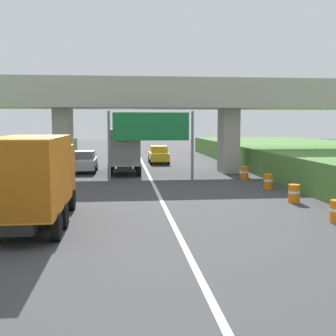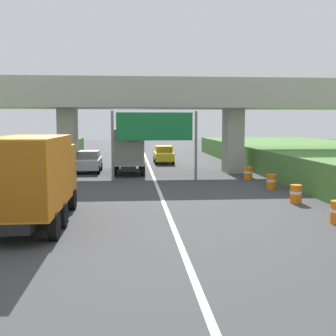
{
  "view_description": "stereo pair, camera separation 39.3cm",
  "coord_description": "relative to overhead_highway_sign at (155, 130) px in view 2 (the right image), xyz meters",
  "views": [
    {
      "loc": [
        -1.92,
        0.34,
        3.94
      ],
      "look_at": [
        0.0,
        18.33,
        2.0
      ],
      "focal_mm": 45.33,
      "sensor_mm": 36.0,
      "label": 1
    },
    {
      "loc": [
        -1.52,
        0.3,
        3.94
      ],
      "look_at": [
        0.0,
        18.33,
        2.0
      ],
      "focal_mm": 45.33,
      "sensor_mm": 36.0,
      "label": 2
    }
  ],
  "objects": [
    {
      "name": "truck_orange",
      "position": [
        -5.23,
        -12.42,
        -1.49
      ],
      "size": [
        2.44,
        7.3,
        3.44
      ],
      "color": "black",
      "rests_on": "ground"
    },
    {
      "name": "construction_barrel_3",
      "position": [
        6.49,
        -8.91,
        -2.97
      ],
      "size": [
        0.57,
        0.57,
        0.9
      ],
      "color": "orange",
      "rests_on": "ground"
    },
    {
      "name": "overpass_bridge",
      "position": [
        0.0,
        4.14,
        1.96
      ],
      "size": [
        40.0,
        4.8,
        7.23
      ],
      "color": "#ADA89E",
      "rests_on": "ground"
    },
    {
      "name": "truck_blue",
      "position": [
        -1.82,
        4.61,
        -1.49
      ],
      "size": [
        2.44,
        7.3,
        3.44
      ],
      "color": "black",
      "rests_on": "ground"
    },
    {
      "name": "construction_barrel_5",
      "position": [
        6.49,
        -0.28,
        -2.97
      ],
      "size": [
        0.57,
        0.57,
        0.9
      ],
      "color": "orange",
      "rests_on": "ground"
    },
    {
      "name": "car_silver",
      "position": [
        -4.96,
        5.23,
        -2.57
      ],
      "size": [
        1.86,
        4.1,
        1.72
      ],
      "color": "#B2B5B7",
      "rests_on": "ground"
    },
    {
      "name": "car_yellow",
      "position": [
        1.51,
        11.95,
        -2.57
      ],
      "size": [
        1.86,
        4.1,
        1.72
      ],
      "color": "gold",
      "rests_on": "ground"
    },
    {
      "name": "overhead_highway_sign",
      "position": [
        0.0,
        0.0,
        0.0
      ],
      "size": [
        5.88,
        0.18,
        4.73
      ],
      "color": "slate",
      "rests_on": "ground"
    },
    {
      "name": "construction_barrel_4",
      "position": [
        6.69,
        -4.6,
        -2.97
      ],
      "size": [
        0.57,
        0.57,
        0.9
      ],
      "color": "orange",
      "rests_on": "ground"
    },
    {
      "name": "lane_centre_stripe",
      "position": [
        0.0,
        -2.53,
        -3.42
      ],
      "size": [
        0.2,
        93.32,
        0.01
      ],
      "primitive_type": "cube",
      "color": "white",
      "rests_on": "ground"
    }
  ]
}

